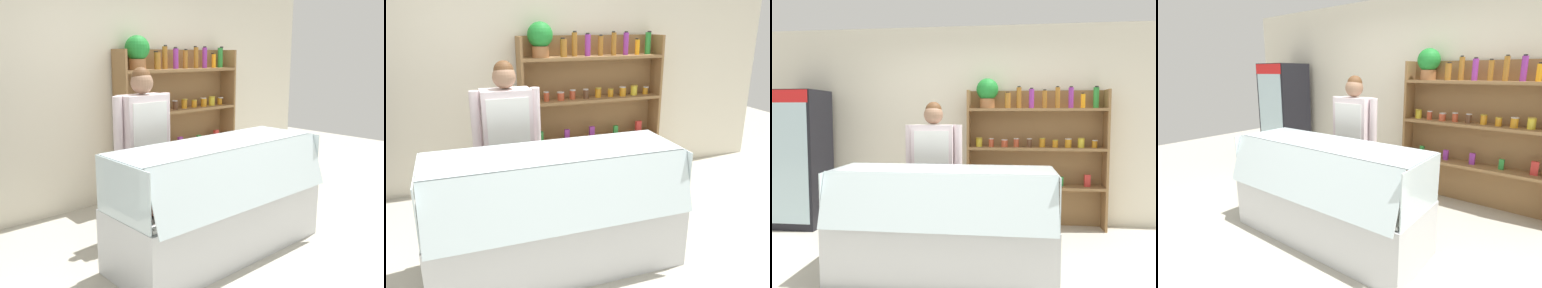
# 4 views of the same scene
# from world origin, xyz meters

# --- Properties ---
(ground_plane) EXTENTS (12.00, 12.00, 0.00)m
(ground_plane) POSITION_xyz_m (0.00, 0.00, 0.00)
(ground_plane) COLOR #B7B2A3
(back_wall) EXTENTS (6.80, 0.10, 2.70)m
(back_wall) POSITION_xyz_m (0.00, 1.95, 1.35)
(back_wall) COLOR silver
(back_wall) RESTS_ON ground
(drinks_fridge) EXTENTS (0.66, 0.63, 1.82)m
(drinks_fridge) POSITION_xyz_m (-2.38, 1.46, 0.91)
(drinks_fridge) COLOR black
(drinks_fridge) RESTS_ON ground
(shelving_unit) EXTENTS (1.80, 0.30, 1.98)m
(shelving_unit) POSITION_xyz_m (0.69, 1.76, 1.12)
(shelving_unit) COLOR olive
(shelving_unit) RESTS_ON ground
(deli_display_case) EXTENTS (2.03, 0.80, 1.01)m
(deli_display_case) POSITION_xyz_m (-0.17, 0.07, 0.31)
(deli_display_case) COLOR silver
(deli_display_case) RESTS_ON ground
(shop_clerk) EXTENTS (0.65, 0.25, 1.64)m
(shop_clerk) POSITION_xyz_m (-0.41, 0.86, 0.97)
(shop_clerk) COLOR #2D2D38
(shop_clerk) RESTS_ON ground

